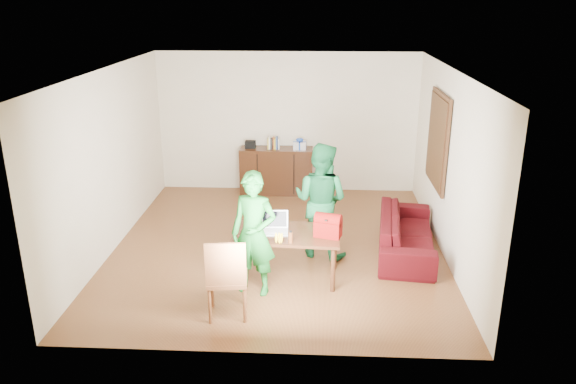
# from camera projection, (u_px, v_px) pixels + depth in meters

# --- Properties ---
(room) EXTENTS (5.20, 5.70, 2.90)m
(room) POSITION_uv_depth(u_px,v_px,m) (279.00, 163.00, 8.39)
(room) COLOR #4D2613
(room) RESTS_ON ground
(table) EXTENTS (1.48, 0.89, 0.67)m
(table) POSITION_uv_depth(u_px,v_px,m) (287.00, 238.00, 7.57)
(table) COLOR black
(table) RESTS_ON ground
(chair) EXTENTS (0.52, 0.50, 1.04)m
(chair) POSITION_uv_depth(u_px,v_px,m) (228.00, 293.00, 6.74)
(chair) COLOR brown
(chair) RESTS_ON ground
(person_near) EXTENTS (0.67, 0.52, 1.63)m
(person_near) POSITION_uv_depth(u_px,v_px,m) (254.00, 234.00, 7.13)
(person_near) COLOR #15601D
(person_near) RESTS_ON ground
(person_far) EXTENTS (1.03, 0.94, 1.72)m
(person_far) POSITION_uv_depth(u_px,v_px,m) (321.00, 200.00, 8.17)
(person_far) COLOR #156132
(person_far) RESTS_ON ground
(laptop) EXTENTS (0.37, 0.27, 0.25)m
(laptop) POSITION_uv_depth(u_px,v_px,m) (274.00, 229.00, 7.52)
(laptop) COLOR white
(laptop) RESTS_ON table
(bananas) EXTENTS (0.15, 0.11, 0.05)m
(bananas) POSITION_uv_depth(u_px,v_px,m) (279.00, 241.00, 7.21)
(bananas) COLOR gold
(bananas) RESTS_ON table
(bottle) EXTENTS (0.06, 0.06, 0.17)m
(bottle) POSITION_uv_depth(u_px,v_px,m) (291.00, 237.00, 7.20)
(bottle) COLOR #572B13
(bottle) RESTS_ON table
(red_bag) EXTENTS (0.39, 0.29, 0.25)m
(red_bag) POSITION_uv_depth(u_px,v_px,m) (328.00, 227.00, 7.38)
(red_bag) COLOR #6F0E07
(red_bag) RESTS_ON table
(sofa) EXTENTS (1.03, 2.10, 0.59)m
(sofa) POSITION_uv_depth(u_px,v_px,m) (406.00, 233.00, 8.46)
(sofa) COLOR #400812
(sofa) RESTS_ON ground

